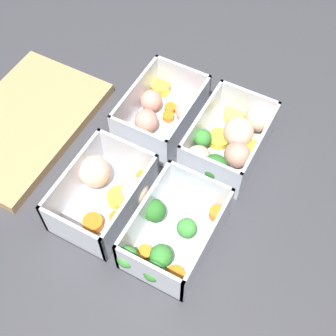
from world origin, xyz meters
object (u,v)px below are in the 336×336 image
object	(u,v)px
container_near_right	(230,141)
container_far_left	(107,190)
container_far_right	(161,113)
container_near_left	(169,236)

from	to	relation	value
container_near_right	container_far_left	size ratio (longest dim) A/B	1.15
container_far_left	container_far_right	world-z (taller)	same
container_near_left	container_far_right	bearing A→B (deg)	31.37
container_far_left	container_far_right	distance (m)	0.17
container_near_right	container_far_right	distance (m)	0.13
container_near_left	container_far_left	distance (m)	0.12
container_near_left	container_far_left	size ratio (longest dim) A/B	1.03
container_near_left	container_near_right	xyz separation A→B (m)	(0.19, -0.01, -0.00)
container_near_right	container_near_left	bearing A→B (deg)	177.65
container_near_left	container_far_left	world-z (taller)	same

